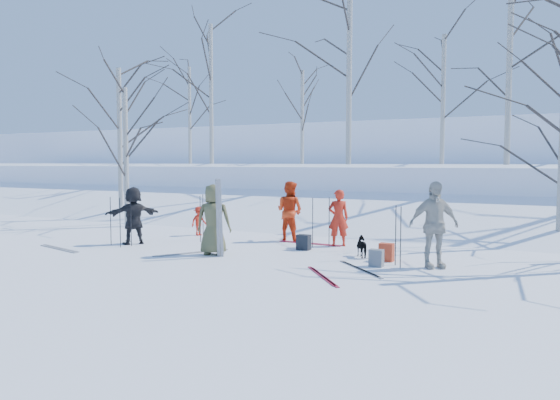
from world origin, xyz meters
The scene contains 38 objects.
ground centered at (0.00, 0.00, 0.00)m, with size 120.00×120.00×0.00m, color white.
snow_ramp centered at (0.00, 7.00, 0.15)m, with size 70.00×9.50×1.40m, color white.
snow_plateau centered at (0.00, 17.00, 1.00)m, with size 70.00×18.00×2.20m, color white.
far_hill centered at (0.00, 38.00, 2.00)m, with size 90.00×30.00×6.00m, color white.
skier_olive_center centered at (-1.02, -0.07, 0.88)m, with size 0.86×0.56×1.76m, color #4D4D2E.
skier_red_north centered at (1.17, 2.70, 0.78)m, with size 0.57×0.37×1.55m, color red.
skier_redor_behind centered at (-0.48, 3.00, 0.87)m, with size 0.84×0.66×1.74m, color red.
skier_red_seated centered at (-3.50, 2.65, 0.45)m, with size 0.59×0.34×0.91m, color red.
skier_cream_east centered at (4.15, 0.79, 0.94)m, with size 1.11×0.46×1.89m, color beige.
skier_grey_west centered at (-4.03, 0.32, 0.81)m, with size 1.50×0.48×1.61m, color black.
dog centered at (2.37, 1.36, 0.26)m, with size 0.28×0.61×0.51m, color black.
upright_ski_left centered at (-0.75, -0.29, 0.95)m, with size 0.07×0.02×1.90m, color silver.
upright_ski_right centered at (-0.66, -0.29, 0.95)m, with size 0.07×0.02×1.90m, color silver.
ski_pair_a centered at (-1.65, -0.16, 0.01)m, with size 1.10×1.76×0.02m, color silver, non-canonical shape.
ski_pair_b centered at (2.40, -1.19, 0.01)m, with size 1.36×1.59×0.02m, color #A4172F, non-canonical shape.
ski_pair_c centered at (0.32, 2.71, 0.01)m, with size 1.91×0.26×0.02m, color #A4172F, non-canonical shape.
ski_pair_d centered at (2.82, -0.14, 0.01)m, with size 1.49×1.48×0.02m, color silver, non-canonical shape.
ski_pair_e centered at (-5.16, -1.26, 0.01)m, with size 1.89×0.65×0.02m, color silver, non-canonical shape.
ski_pole_a centered at (3.53, 0.43, 0.67)m, with size 0.02×0.02×1.34m, color black.
ski_pole_b centered at (-3.92, -0.30, 0.67)m, with size 0.02×0.02×1.34m, color black.
ski_pole_c centered at (-2.85, 1.98, 0.67)m, with size 0.02×0.02×1.34m, color black.
ski_pole_d centered at (0.99, 2.49, 0.67)m, with size 0.02×0.02×1.34m, color black.
ski_pole_e centered at (-3.84, 0.03, 0.67)m, with size 0.02×0.02×1.34m, color black.
ski_pole_f centered at (0.65, 2.14, 0.67)m, with size 0.02×0.02×1.34m, color black.
ski_pole_g centered at (3.35, 0.70, 0.67)m, with size 0.02×0.02×1.34m, color black.
ski_pole_h centered at (-2.61, 1.52, 0.67)m, with size 0.02×0.02×1.34m, color black.
ski_pole_i centered at (-4.44, -0.13, 0.67)m, with size 0.02×0.02×1.34m, color black.
backpack_red centered at (3.02, 1.08, 0.21)m, with size 0.32×0.22×0.42m, color #B0341B.
backpack_grey centered at (3.02, 0.35, 0.19)m, with size 0.30×0.20×0.38m, color slate.
backpack_dark centered at (0.62, 1.66, 0.20)m, with size 0.34×0.24×0.40m, color black.
birch_plateau_a centered at (-5.01, 13.17, 4.49)m, with size 3.80×3.80×4.57m, color silver, non-canonical shape.
birch_plateau_b centered at (-12.53, 14.01, 4.94)m, with size 4.43×4.43×5.48m, color silver, non-canonical shape.
birch_plateau_d centered at (1.89, 12.45, 4.90)m, with size 4.38×4.38×5.40m, color silver, non-canonical shape.
birch_plateau_e centered at (-9.27, 11.51, 5.66)m, with size 5.44×5.44×6.92m, color silver, non-canonical shape.
birch_plateau_g centered at (-1.44, 10.20, 5.97)m, with size 5.88×5.88×7.54m, color silver, non-canonical shape.
birch_plateau_h centered at (4.70, 9.75, 5.56)m, with size 5.31×5.31×6.72m, color silver, non-canonical shape.
birch_edge_a centered at (-7.14, 3.32, 2.45)m, with size 4.03×4.03×4.90m, color silver, non-canonical shape.
birch_edge_d centered at (-9.35, 5.28, 3.02)m, with size 4.83×4.83×6.05m, color silver, non-canonical shape.
Camera 1 is at (6.75, -11.11, 2.30)m, focal length 35.00 mm.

